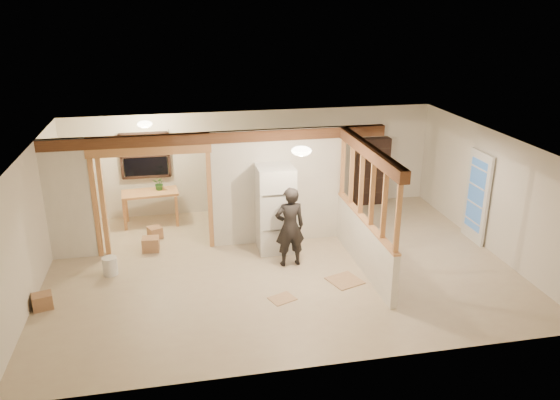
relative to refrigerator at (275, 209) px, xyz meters
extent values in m
cube|color=beige|center=(-0.07, -0.77, -0.92)|extent=(9.00, 6.50, 0.01)
cube|color=white|center=(-0.07, -0.77, 1.58)|extent=(9.00, 6.50, 0.01)
cube|color=silver|center=(-0.07, 2.48, 0.33)|extent=(9.00, 0.01, 2.50)
cube|color=silver|center=(-0.07, -4.02, 0.33)|extent=(9.00, 0.01, 2.50)
cube|color=silver|center=(-4.57, -0.77, 0.33)|extent=(0.01, 6.50, 2.50)
cube|color=silver|center=(4.43, -0.77, 0.33)|extent=(0.01, 6.50, 2.50)
cube|color=silver|center=(-4.12, 0.43, 0.33)|extent=(0.90, 0.12, 2.50)
cube|color=silver|center=(0.13, 0.43, 0.33)|extent=(2.80, 0.12, 2.50)
cube|color=tan|center=(-2.47, 0.43, 0.18)|extent=(2.46, 0.14, 2.20)
cube|color=brown|center=(-1.07, 0.43, 1.46)|extent=(7.00, 0.18, 0.22)
cube|color=brown|center=(1.53, -1.17, 1.46)|extent=(0.18, 3.30, 0.22)
cube|color=silver|center=(1.53, -1.17, -0.42)|extent=(0.12, 3.20, 1.00)
cube|color=tan|center=(1.53, -1.17, 0.74)|extent=(0.14, 3.20, 1.32)
cube|color=black|center=(-2.67, 2.40, 0.63)|extent=(1.12, 0.10, 1.10)
cube|color=white|center=(4.35, -0.37, 0.08)|extent=(0.12, 0.86, 2.00)
ellipsoid|color=#FFEABF|center=(0.23, -1.27, 1.56)|extent=(0.36, 0.36, 0.16)
ellipsoid|color=#FFEABF|center=(-2.57, 1.53, 1.56)|extent=(0.32, 0.32, 0.14)
ellipsoid|color=#FFD88C|center=(-2.07, 0.83, 1.26)|extent=(0.07, 0.07, 0.07)
cube|color=silver|center=(0.00, 0.00, 0.00)|extent=(0.75, 0.73, 1.83)
imported|color=#292626|center=(0.14, -0.77, -0.10)|extent=(0.62, 0.43, 1.63)
cube|color=tan|center=(-2.61, 1.93, -0.51)|extent=(1.33, 0.74, 0.80)
imported|color=#265323|center=(-2.37, 2.01, 0.05)|extent=(0.36, 0.34, 0.32)
cylinder|color=#AC2014|center=(-4.27, 1.42, -0.57)|extent=(0.69, 0.69, 0.68)
cube|color=black|center=(2.94, 2.26, -0.05)|extent=(0.87, 0.29, 1.73)
cylinder|color=white|center=(-3.34, -0.52, -0.74)|extent=(0.34, 0.34, 0.36)
cube|color=#A87751|center=(-2.60, 0.42, -0.77)|extent=(0.36, 0.31, 0.30)
cube|color=#A87751|center=(-2.52, 1.08, -0.79)|extent=(0.36, 0.36, 0.26)
cube|color=#A87751|center=(-4.37, -1.57, -0.78)|extent=(0.39, 0.34, 0.27)
cube|color=tan|center=(1.02, -1.66, -0.91)|extent=(0.71, 0.71, 0.02)
cube|color=tan|center=(-0.27, -2.07, -0.91)|extent=(0.53, 0.48, 0.01)
camera|label=1|loc=(-1.96, -10.38, 4.08)|focal=35.00mm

